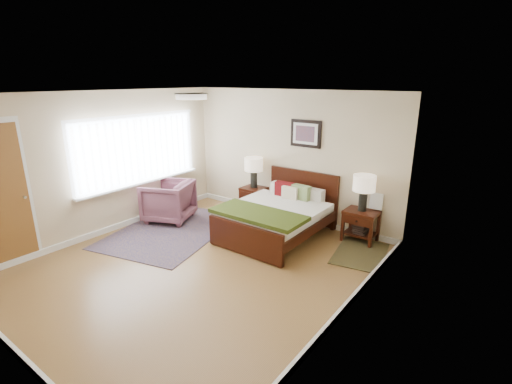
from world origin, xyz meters
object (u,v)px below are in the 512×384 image
Objects in this scene: nightstand_right at (361,223)px; armchair at (168,201)px; rug_persian at (172,230)px; nightstand_left at (253,193)px; bed at (277,211)px; lamp_left at (254,167)px; lamp_right at (364,186)px.

nightstand_right is 0.64× the size of armchair.
nightstand_right is at bearing 15.24° from rug_persian.
nightstand_left is at bearing 54.10° from rug_persian.
bed is 3.38× the size of nightstand_right.
rug_persian is (-0.66, -1.61, -0.43)m from nightstand_left.
bed reaches higher than nightstand_left.
bed reaches higher than armchair.
nightstand_right is 0.91× the size of lamp_left.
rug_persian is at bearing -112.07° from lamp_left.
nightstand_left is 1.80m from rug_persian.
rug_persian is (-0.66, -1.63, -0.99)m from lamp_left.
lamp_left is at bearing 179.68° from nightstand_right.
nightstand_left is 2.35m from lamp_right.
bed is at bearing 15.46° from rug_persian.
rug_persian is at bearing -150.99° from lamp_right.
lamp_left reaches higher than rug_persian.
nightstand_right is 0.22× the size of rug_persian.
rug_persian is at bearing -150.96° from bed.
lamp_right reaches higher than armchair.
armchair is at bearing 129.63° from rug_persian.
nightstand_left is at bearing 147.11° from bed.
lamp_right is 0.24× the size of rug_persian.
armchair is (-2.15, -0.61, -0.07)m from bed.
nightstand_left is at bearing -179.81° from nightstand_right.
lamp_right is 0.71× the size of armchair.
nightstand_left is 2.29m from nightstand_right.
lamp_right is at bearing 15.43° from rug_persian.
bed is 1.24m from nightstand_left.
lamp_left is 2.02m from rug_persian.
nightstand_right is (2.28, 0.01, -0.10)m from nightstand_left.
armchair is 0.68m from rug_persian.
armchair is (-1.11, -1.28, -0.05)m from nightstand_left.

